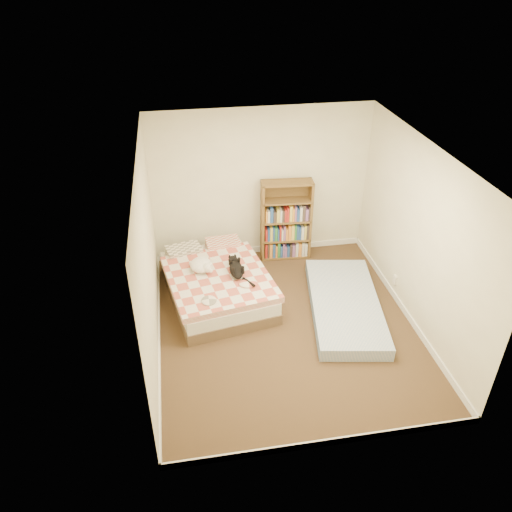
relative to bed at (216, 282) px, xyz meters
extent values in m
cube|color=#452D1D|center=(0.87, -0.87, -0.23)|extent=(3.50, 4.00, 0.01)
cube|color=white|center=(0.87, -0.87, 2.27)|extent=(3.50, 4.00, 0.01)
cube|color=beige|center=(0.87, 1.13, 1.02)|extent=(3.50, 0.01, 2.50)
cube|color=beige|center=(0.87, -2.87, 1.02)|extent=(3.50, 0.01, 2.50)
cube|color=beige|center=(-0.88, -0.87, 1.02)|extent=(0.01, 4.00, 2.50)
cube|color=beige|center=(2.62, -0.87, 1.02)|extent=(0.01, 4.00, 2.50)
cube|color=white|center=(0.87, 1.12, -0.18)|extent=(3.50, 0.02, 0.10)
cube|color=white|center=(0.87, -2.86, -0.18)|extent=(3.50, 0.02, 0.10)
cube|color=white|center=(-0.87, -0.87, -0.18)|extent=(0.02, 4.00, 0.10)
cube|color=white|center=(2.61, -0.87, -0.18)|extent=(0.02, 4.00, 0.10)
cube|color=white|center=(2.61, -0.47, 0.07)|extent=(0.03, 0.09, 0.13)
cube|color=brown|center=(0.00, -0.03, -0.15)|extent=(1.65, 2.12, 0.17)
cube|color=silver|center=(0.00, -0.03, 0.04)|extent=(1.62, 2.08, 0.19)
cube|color=#C55949|center=(0.00, -0.03, 0.18)|extent=(1.66, 1.79, 0.10)
cube|color=slate|center=(-0.32, 0.69, 0.21)|extent=(0.58, 0.42, 0.14)
cube|color=#C55949|center=(0.32, 0.69, 0.21)|extent=(0.58, 0.42, 0.14)
cube|color=brown|center=(0.86, 0.92, 0.45)|extent=(0.06, 0.28, 1.37)
cube|color=brown|center=(1.64, 0.92, 0.45)|extent=(0.06, 0.28, 1.37)
cube|color=brown|center=(1.25, 1.04, 0.45)|extent=(0.82, 0.07, 1.37)
cube|color=brown|center=(1.25, 0.92, -0.21)|extent=(0.84, 0.33, 0.03)
cube|color=brown|center=(1.25, 0.92, 0.46)|extent=(0.84, 0.33, 0.03)
cube|color=brown|center=(1.25, 0.92, 1.11)|extent=(0.84, 0.33, 0.03)
cube|color=#7495C2|center=(1.78, -0.68, -0.14)|extent=(1.29, 2.24, 0.19)
ellipsoid|color=black|center=(0.28, -0.16, 0.30)|extent=(0.23, 0.46, 0.15)
sphere|color=black|center=(0.28, 0.08, 0.31)|extent=(0.15, 0.15, 0.14)
cone|color=black|center=(0.24, 0.12, 0.37)|extent=(0.05, 0.05, 0.05)
cone|color=black|center=(0.32, 0.12, 0.37)|extent=(0.05, 0.05, 0.05)
cylinder|color=black|center=(0.40, -0.45, 0.26)|extent=(0.06, 0.25, 0.05)
ellipsoid|color=white|center=(-0.21, 0.03, 0.31)|extent=(0.37, 0.41, 0.17)
sphere|color=white|center=(-0.11, -0.08, 0.33)|extent=(0.16, 0.16, 0.14)
sphere|color=white|center=(-0.06, -0.13, 0.32)|extent=(0.07, 0.07, 0.06)
sphere|color=white|center=(-0.35, 0.10, 0.29)|extent=(0.09, 0.09, 0.08)
camera|label=1|loc=(-0.44, -6.09, 4.30)|focal=35.00mm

